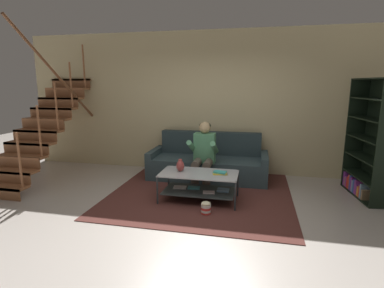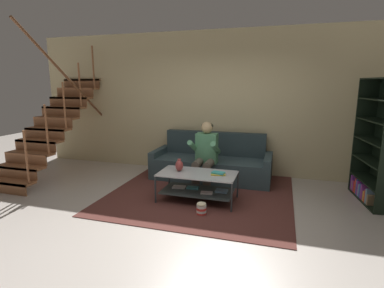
{
  "view_description": "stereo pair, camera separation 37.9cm",
  "coord_description": "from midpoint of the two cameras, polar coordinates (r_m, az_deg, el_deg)",
  "views": [
    {
      "loc": [
        0.84,
        -3.75,
        1.84
      ],
      "look_at": [
        -0.2,
        0.98,
        0.86
      ],
      "focal_mm": 28.0,
      "sensor_mm": 36.0,
      "label": 1
    },
    {
      "loc": [
        1.2,
        -3.66,
        1.84
      ],
      "look_at": [
        -0.2,
        0.98,
        0.86
      ],
      "focal_mm": 28.0,
      "sensor_mm": 36.0,
      "label": 2
    }
  ],
  "objects": [
    {
      "name": "popcorn_tub",
      "position": [
        4.38,
        0.14,
        -12.13
      ],
      "size": [
        0.14,
        0.14,
        0.19
      ],
      "color": "red",
      "rests_on": "ground"
    },
    {
      "name": "vase",
      "position": [
        4.81,
        -4.52,
        -4.16
      ],
      "size": [
        0.13,
        0.13,
        0.2
      ],
      "color": "#923735",
      "rests_on": "coffee_table"
    },
    {
      "name": "bookshelf",
      "position": [
        5.59,
        29.21,
        -1.19
      ],
      "size": [
        0.47,
        1.11,
        1.93
      ],
      "color": "black",
      "rests_on": "ground"
    },
    {
      "name": "couch",
      "position": [
        5.94,
        1.27,
        -3.76
      ],
      "size": [
        2.29,
        0.87,
        0.89
      ],
      "color": "#2E3F43",
      "rests_on": "ground"
    },
    {
      "name": "person_seated_center",
      "position": [
        5.36,
        0.21,
        -1.58
      ],
      "size": [
        0.5,
        0.58,
        1.18
      ],
      "color": "brown",
      "rests_on": "ground"
    },
    {
      "name": "ground",
      "position": [
        4.26,
        -2.83,
        -14.23
      ],
      "size": [
        16.8,
        16.8,
        0.0
      ],
      "primitive_type": "plane",
      "color": "#BAB0A6"
    },
    {
      "name": "staircase_run",
      "position": [
        6.6,
        -28.0,
        3.55
      ],
      "size": [
        0.95,
        2.54,
        2.87
      ],
      "color": "#955C38",
      "rests_on": "ground"
    },
    {
      "name": "area_rug",
      "position": [
        5.33,
        -0.01,
        -8.75
      ],
      "size": [
        3.0,
        3.15,
        0.01
      ],
      "color": "#542A25",
      "rests_on": "ground"
    },
    {
      "name": "back_partition",
      "position": [
        6.26,
        2.97,
        7.79
      ],
      "size": [
        8.4,
        0.12,
        2.9
      ],
      "primitive_type": "cube",
      "color": "#C3B485",
      "rests_on": "ground"
    },
    {
      "name": "book_stack",
      "position": [
        4.69,
        3.03,
        -5.53
      ],
      "size": [
        0.25,
        0.18,
        0.04
      ],
      "color": "gold",
      "rests_on": "coffee_table"
    },
    {
      "name": "coffee_table",
      "position": [
        4.79,
        -0.88,
        -7.35
      ],
      "size": [
        1.22,
        0.63,
        0.46
      ],
      "color": "#B4B6B9",
      "rests_on": "ground"
    }
  ]
}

